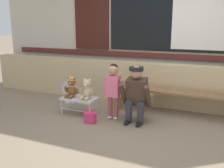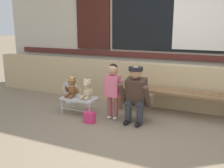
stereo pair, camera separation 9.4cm
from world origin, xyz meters
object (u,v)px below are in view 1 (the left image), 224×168
(small_display_bench, at_px, (79,99))
(floor_fan, at_px, (70,92))
(wooden_bench_long, at_px, (172,94))
(handbag_on_ground, at_px, (90,117))
(teddy_bear_plain, at_px, (87,90))
(child_standing, at_px, (113,85))
(teddy_bear_with_hat, at_px, (72,87))
(adult_crouching, at_px, (137,94))

(small_display_bench, relative_size, floor_fan, 1.33)
(wooden_bench_long, height_order, handbag_on_ground, wooden_bench_long)
(wooden_bench_long, relative_size, handbag_on_ground, 7.72)
(small_display_bench, distance_m, teddy_bear_plain, 0.25)
(small_display_bench, height_order, handbag_on_ground, small_display_bench)
(child_standing, bearing_deg, small_display_bench, -179.76)
(wooden_bench_long, height_order, child_standing, child_standing)
(child_standing, height_order, handbag_on_ground, child_standing)
(small_display_bench, distance_m, teddy_bear_with_hat, 0.26)
(wooden_bench_long, relative_size, teddy_bear_with_hat, 5.78)
(teddy_bear_plain, xyz_separation_m, floor_fan, (-0.67, 0.46, -0.23))
(floor_fan, bearing_deg, child_standing, -21.33)
(child_standing, relative_size, handbag_on_ground, 3.52)
(handbag_on_ground, bearing_deg, floor_fan, 138.76)
(teddy_bear_with_hat, distance_m, floor_fan, 0.62)
(wooden_bench_long, bearing_deg, handbag_on_ground, -138.52)
(wooden_bench_long, xyz_separation_m, floor_fan, (-2.05, -0.22, -0.13))
(teddy_bear_with_hat, distance_m, child_standing, 0.84)
(teddy_bear_plain, bearing_deg, adult_crouching, 1.80)
(adult_crouching, bearing_deg, floor_fan, 164.81)
(teddy_bear_with_hat, relative_size, floor_fan, 0.76)
(teddy_bear_plain, distance_m, floor_fan, 0.84)
(child_standing, bearing_deg, teddy_bear_plain, -179.84)
(teddy_bear_plain, relative_size, floor_fan, 0.76)
(wooden_bench_long, xyz_separation_m, child_standing, (-0.87, -0.68, 0.22))
(wooden_bench_long, xyz_separation_m, handbag_on_ground, (-1.14, -1.01, -0.28))
(teddy_bear_plain, height_order, floor_fan, teddy_bear_plain)
(wooden_bench_long, bearing_deg, teddy_bear_with_hat, -158.29)
(small_display_bench, height_order, adult_crouching, adult_crouching)
(handbag_on_ground, relative_size, floor_fan, 0.57)
(teddy_bear_plain, xyz_separation_m, handbag_on_ground, (0.24, -0.33, -0.37))
(floor_fan, bearing_deg, teddy_bear_plain, -34.55)
(child_standing, bearing_deg, teddy_bear_with_hat, -179.95)
(teddy_bear_plain, height_order, adult_crouching, adult_crouching)
(teddy_bear_with_hat, bearing_deg, small_display_bench, -0.77)
(teddy_bear_with_hat, distance_m, handbag_on_ground, 0.75)
(wooden_bench_long, xyz_separation_m, teddy_bear_plain, (-1.38, -0.68, 0.09))
(child_standing, xyz_separation_m, adult_crouching, (0.41, 0.03, -0.11))
(wooden_bench_long, xyz_separation_m, adult_crouching, (-0.46, -0.65, 0.11))
(teddy_bear_plain, height_order, handbag_on_ground, teddy_bear_plain)
(wooden_bench_long, distance_m, child_standing, 1.13)
(handbag_on_ground, height_order, floor_fan, floor_fan)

